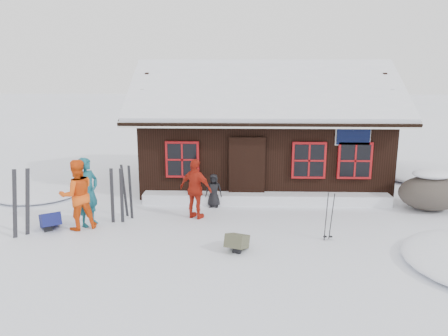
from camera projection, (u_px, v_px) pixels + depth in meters
The scene contains 15 objects.
ground at pixel (214, 229), 11.40m from camera, with size 120.00×120.00×0.00m, color white.
mountain_hut at pixel (262, 139), 15.85m from camera, with size 8.90×6.09×4.42m.
snow_drift at pixel (266, 198), 13.50m from camera, with size 7.60×0.60×0.35m, color white.
snow_mounds at pixel (272, 208), 13.16m from camera, with size 20.60×13.20×0.48m.
skier_teal at pixel (88, 192), 11.52m from camera, with size 0.67×0.44×1.84m, color #155867.
skier_orange_left at pixel (77, 195), 11.26m from camera, with size 0.90×0.70×1.85m, color #EE5310.
skier_orange_right at pixel (196, 189), 12.07m from camera, with size 0.99×0.41×1.69m, color #AB2111.
skier_crouched at pixel (214, 190), 13.15m from camera, with size 0.50×0.32×1.02m, color black.
boulder at pixel (431, 192), 12.86m from camera, with size 1.85×1.39×1.09m.
ski_pair_left at pixel (21, 204), 10.80m from camera, with size 0.47×0.32×1.77m.
ski_pair_mid at pixel (127, 192), 12.20m from camera, with size 0.37×0.27×1.55m.
ski_pair_right at pixel (117, 197), 11.77m from camera, with size 0.37×0.05×1.56m.
ski_poles at pixel (329, 217), 10.59m from camera, with size 0.22×0.11×1.23m.
backpack_blue at pixel (51, 223), 11.40m from camera, with size 0.47×0.62×0.34m, color navy.
backpack_olive at pixel (237, 244), 10.06m from camera, with size 0.43×0.57×0.31m, color #494A35.
Camera 1 is at (0.62, -10.73, 4.13)m, focal length 35.00 mm.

